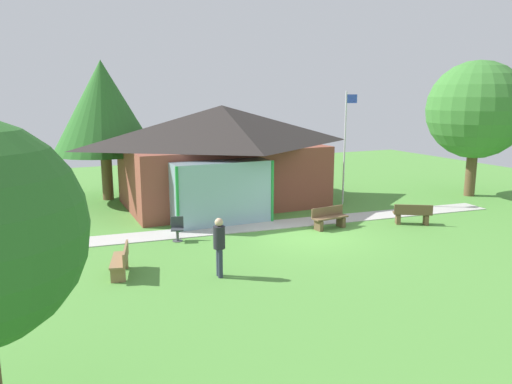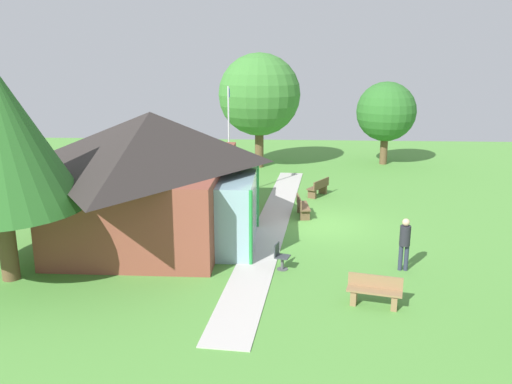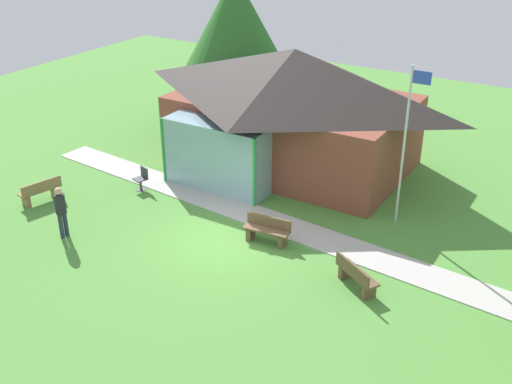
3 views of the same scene
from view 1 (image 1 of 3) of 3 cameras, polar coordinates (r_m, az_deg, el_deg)
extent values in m
plane|color=#54933D|center=(18.26, 6.41, -5.16)|extent=(44.00, 44.00, 0.00)
cube|color=brown|center=(23.25, -3.93, 2.03)|extent=(8.84, 5.61, 2.83)
pyramid|color=#2D2826|center=(22.99, -4.01, 7.78)|extent=(9.84, 6.61, 1.84)
cube|color=#8CB2BF|center=(19.68, -4.05, -0.09)|extent=(3.98, 1.20, 2.55)
cylinder|color=green|center=(18.53, -9.16, -0.93)|extent=(0.12, 0.12, 2.55)
cylinder|color=green|center=(19.91, 1.92, 0.07)|extent=(0.12, 0.12, 2.55)
cube|color=#BCB7B2|center=(19.87, 3.56, -3.71)|extent=(19.31, 3.05, 0.03)
cylinder|color=silver|center=(23.40, 10.30, 5.01)|extent=(0.08, 0.08, 5.32)
cube|color=blue|center=(23.44, 11.12, 10.65)|extent=(0.60, 0.02, 0.40)
cube|color=brown|center=(19.27, 8.66, -2.95)|extent=(1.53, 0.58, 0.06)
cube|color=brown|center=(19.67, 9.89, -3.47)|extent=(0.20, 0.41, 0.39)
cube|color=brown|center=(19.01, 7.33, -3.91)|extent=(0.20, 0.41, 0.39)
cube|color=brown|center=(19.36, 8.33, -2.23)|extent=(1.50, 0.20, 0.36)
cube|color=olive|center=(14.80, -15.69, -7.67)|extent=(0.78, 1.56, 0.06)
cube|color=olive|center=(14.36, -15.82, -9.33)|extent=(0.43, 0.25, 0.39)
cube|color=olive|center=(15.40, -15.47, -7.91)|extent=(0.43, 0.25, 0.39)
cube|color=olive|center=(14.71, -14.99, -6.87)|extent=(0.42, 1.47, 0.36)
cube|color=brown|center=(20.71, 17.79, -2.38)|extent=(1.51, 1.15, 0.06)
cube|color=brown|center=(20.67, 16.25, -3.04)|extent=(0.34, 0.42, 0.39)
cube|color=brown|center=(20.88, 19.23, -3.08)|extent=(0.34, 0.42, 0.39)
cube|color=brown|center=(20.48, 17.92, -1.93)|extent=(1.31, 0.83, 0.36)
cube|color=#33383D|center=(17.66, -9.18, -4.32)|extent=(0.55, 0.55, 0.04)
cube|color=#33383D|center=(17.80, -9.19, -3.47)|extent=(0.43, 0.17, 0.40)
cylinder|color=#4C4C51|center=(17.73, -9.16, -5.04)|extent=(0.10, 0.10, 0.42)
cylinder|color=#4C4C51|center=(17.78, -9.14, -5.66)|extent=(0.36, 0.36, 0.02)
cylinder|color=#2D3347|center=(14.26, -4.39, -8.10)|extent=(0.14, 0.14, 0.85)
cylinder|color=#2D3347|center=(14.09, -4.18, -8.33)|extent=(0.14, 0.14, 0.85)
cylinder|color=#26262D|center=(13.94, -4.33, -5.31)|extent=(0.34, 0.34, 0.65)
sphere|color=#D8AD8C|center=(13.82, -4.36, -3.54)|extent=(0.24, 0.24, 0.24)
cylinder|color=brown|center=(27.49, 23.82, 2.25)|extent=(0.52, 0.52, 2.57)
sphere|color=#3D7F33|center=(27.23, 24.35, 8.75)|extent=(4.89, 4.89, 4.89)
cylinder|color=brown|center=(25.36, -17.00, 1.73)|extent=(0.53, 0.53, 2.31)
cone|color=#2D6B28|center=(25.05, -17.45, 9.41)|extent=(4.98, 4.98, 4.49)
camera|label=2|loc=(20.17, -61.25, 10.23)|focal=37.32mm
camera|label=3|loc=(19.43, 65.51, 19.76)|focal=43.48mm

